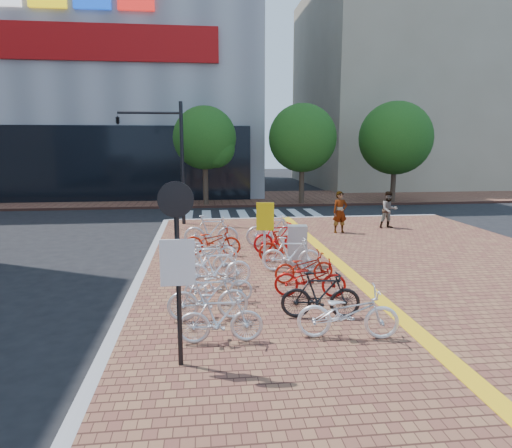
{
  "coord_description": "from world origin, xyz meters",
  "views": [
    {
      "loc": [
        -2.19,
        -10.56,
        3.85
      ],
      "look_at": [
        -0.5,
        3.78,
        1.3
      ],
      "focal_mm": 32.0,
      "sensor_mm": 36.0,
      "label": 1
    }
  ],
  "objects": [
    {
      "name": "ground",
      "position": [
        0.0,
        0.0,
        0.0
      ],
      "size": [
        120.0,
        120.0,
        0.0
      ],
      "primitive_type": "plane",
      "color": "black",
      "rests_on": "ground"
    },
    {
      "name": "tactile_strip",
      "position": [
        2.0,
        -5.0,
        0.16
      ],
      "size": [
        0.4,
        34.0,
        0.01
      ],
      "primitive_type": "cube",
      "color": "yellow",
      "rests_on": "sidewalk"
    },
    {
      "name": "kerb_west",
      "position": [
        -4.0,
        -5.0,
        0.08
      ],
      "size": [
        0.25,
        34.0,
        0.15
      ],
      "primitive_type": "cube",
      "color": "gray",
      "rests_on": "ground"
    },
    {
      "name": "kerb_north",
      "position": [
        3.0,
        12.0,
        0.08
      ],
      "size": [
        14.0,
        0.25,
        0.15
      ],
      "primitive_type": "cube",
      "color": "gray",
      "rests_on": "ground"
    },
    {
      "name": "far_sidewalk",
      "position": [
        0.0,
        21.0,
        0.07
      ],
      "size": [
        70.0,
        8.0,
        0.15
      ],
      "primitive_type": "cube",
      "color": "brown",
      "rests_on": "ground"
    },
    {
      "name": "department_store",
      "position": [
        -15.99,
        31.95,
        13.98
      ],
      "size": [
        36.0,
        24.27,
        28.0
      ],
      "color": "gray",
      "rests_on": "ground"
    },
    {
      "name": "building_beige",
      "position": [
        18.0,
        32.0,
        9.0
      ],
      "size": [
        20.0,
        18.0,
        18.0
      ],
      "primitive_type": "cube",
      "color": "gray",
      "rests_on": "ground"
    },
    {
      "name": "crosswalk",
      "position": [
        0.5,
        14.0,
        0.01
      ],
      "size": [
        7.5,
        4.0,
        0.01
      ],
      "color": "silver",
      "rests_on": "ground"
    },
    {
      "name": "street_trees",
      "position": [
        5.04,
        17.45,
        4.1
      ],
      "size": [
        16.2,
        4.6,
        6.35
      ],
      "color": "#38281E",
      "rests_on": "far_sidewalk"
    },
    {
      "name": "bike_0",
      "position": [
        -1.91,
        -2.47,
        0.63
      ],
      "size": [
        1.62,
        0.48,
        0.97
      ],
      "primitive_type": "imported",
      "rotation": [
        0.0,
        0.0,
        1.55
      ],
      "color": "silver",
      "rests_on": "sidewalk"
    },
    {
      "name": "bike_1",
      "position": [
        -2.13,
        -1.33,
        0.67
      ],
      "size": [
        1.73,
        0.53,
        1.03
      ],
      "primitive_type": "imported",
      "rotation": [
        0.0,
        0.0,
        1.6
      ],
      "color": "silver",
      "rests_on": "sidewalk"
    },
    {
      "name": "bike_2",
      "position": [
        -1.87,
        -0.25,
        0.57
      ],
      "size": [
        1.62,
        0.59,
        0.84
      ],
      "primitive_type": "imported",
      "rotation": [
        0.0,
        0.0,
        1.56
      ],
      "color": "silver",
      "rests_on": "sidewalk"
    },
    {
      "name": "bike_3",
      "position": [
        -1.86,
        0.82,
        0.7
      ],
      "size": [
        1.88,
        0.84,
        1.09
      ],
      "primitive_type": "imported",
      "rotation": [
        0.0,
        0.0,
        1.76
      ],
      "color": "white",
      "rests_on": "sidewalk"
    },
    {
      "name": "bike_4",
      "position": [
        -2.14,
        1.93,
        0.65
      ],
      "size": [
        1.72,
        0.75,
        1.0
      ],
      "primitive_type": "imported",
      "rotation": [
        0.0,
        0.0,
        1.4
      ],
      "color": "silver",
      "rests_on": "sidewalk"
    },
    {
      "name": "bike_5",
      "position": [
        -2.05,
        3.07,
        0.62
      ],
      "size": [
        1.81,
        0.72,
        0.93
      ],
      "primitive_type": "imported",
      "rotation": [
        0.0,
        0.0,
        1.63
      ],
      "color": "silver",
      "rests_on": "sidewalk"
    },
    {
      "name": "bike_6",
      "position": [
        -1.9,
        4.42,
        0.65
      ],
      "size": [
        1.99,
        1.0,
        1.0
      ],
      "primitive_type": "imported",
      "rotation": [
        0.0,
        0.0,
        1.38
      ],
      "color": "#B1200C",
      "rests_on": "sidewalk"
    },
    {
      "name": "bike_7",
      "position": [
        -1.92,
        5.63,
        0.74
      ],
      "size": [
        1.99,
        0.72,
        1.17
      ],
      "primitive_type": "imported",
      "rotation": [
        0.0,
        0.0,
        1.49
      ],
      "color": "silver",
      "rests_on": "sidewalk"
    },
    {
      "name": "bike_8",
      "position": [
        0.53,
        -2.53,
        0.66
      ],
      "size": [
        2.02,
        0.98,
        1.02
      ],
      "primitive_type": "imported",
      "rotation": [
        0.0,
        0.0,
        1.41
      ],
      "color": "white",
      "rests_on": "sidewalk"
    },
    {
      "name": "bike_9",
      "position": [
        0.27,
        -1.46,
        0.66
      ],
      "size": [
        1.75,
        0.68,
        1.02
      ],
      "primitive_type": "imported",
      "rotation": [
        0.0,
        0.0,
        1.45
      ],
      "color": "black",
      "rests_on": "sidewalk"
    },
    {
      "name": "bike_10",
      "position": [
        0.37,
        -0.08,
        0.61
      ],
      "size": [
        1.83,
        0.93,
        0.92
      ],
      "primitive_type": "imported",
      "rotation": [
        0.0,
        0.0,
        1.38
      ],
      "color": "#A40F0B",
      "rests_on": "sidewalk"
    },
    {
      "name": "bike_11",
      "position": [
        0.48,
        1.08,
        0.58
      ],
      "size": [
        1.68,
        0.72,
        0.86
      ],
      "primitive_type": "imported",
      "rotation": [
        0.0,
        0.0,
        1.66
      ],
      "color": "#A61B0B",
      "rests_on": "sidewalk"
    },
    {
      "name": "bike_12",
      "position": [
        0.34,
        2.17,
        0.67
      ],
      "size": [
        1.78,
        0.78,
        1.03
      ],
      "primitive_type": "imported",
      "rotation": [
        0.0,
        0.0,
        1.39
      ],
      "color": "white",
      "rests_on": "sidewalk"
    },
    {
      "name": "bike_13",
      "position": [
        0.33,
        3.42,
        0.64
      ],
      "size": [
        1.7,
        0.75,
        0.99
      ],
      "primitive_type": "imported",
      "rotation": [
        0.0,
        0.0,
        1.75
      ],
      "color": "#B31A0C",
      "rests_on": "sidewalk"
    },
    {
      "name": "bike_14",
      "position": [
        0.37,
        4.54,
        0.69
      ],
      "size": [
        1.85,
        0.77,
        1.08
      ],
      "primitive_type": "imported",
      "rotation": [
        0.0,
        0.0,
        1.72
      ],
      "color": "#BA0D0F",
      "rests_on": "sidewalk"
    },
    {
      "name": "bike_15",
      "position": [
        0.31,
        5.63,
        0.73
      ],
      "size": [
        1.98,
        0.7,
        1.17
      ],
      "primitive_type": "imported",
      "rotation": [
        0.0,
        0.0,
        1.65
      ],
      "color": "silver",
      "rests_on": "sidewalk"
    },
    {
      "name": "pedestrian_a",
      "position": [
        3.51,
        7.76,
        1.03
      ],
      "size": [
        0.68,
        0.49,
        1.75
      ],
      "primitive_type": "imported",
      "rotation": [
        0.0,
        0.0,
        0.12
      ],
      "color": "gray",
      "rests_on": "sidewalk"
    },
    {
      "name": "pedestrian_b",
      "position": [
        5.99,
        8.57,
        0.97
      ],
      "size": [
        0.84,
        0.68,
        1.63
      ],
      "primitive_type": "imported",
      "rotation": [
        0.0,
        0.0,
        0.08
      ],
      "color": "#464B59",
      "rests_on": "sidewalk"
    },
    {
      "name": "utility_box",
      "position": [
        0.65,
        2.8,
        0.77
      ],
      "size": [
        0.62,
        0.49,
        1.25
      ],
      "primitive_type": "cube",
      "rotation": [
        0.0,
        0.0,
        -0.13
      ],
      "color": "#ABABB0",
      "rests_on": "sidewalk"
    },
    {
      "name": "yellow_sign",
      "position": [
        -0.34,
        2.87,
        1.51
      ],
      "size": [
        0.53,
        0.18,
        1.96
      ],
      "color": "#B7B7BC",
      "rests_on": "sidewalk"
    },
    {
      "name": "notice_sign",
      "position": [
        -2.62,
        -3.29,
        2.12
      ],
      "size": [
        0.58,
        0.13,
        3.12
      ],
      "color": "black",
      "rests_on": "sidewalk"
    },
    {
      "name": "traffic_light_pole",
      "position": [
        -4.38,
        10.72,
        3.99
      ],
      "size": [
        2.99,
        1.15,
        5.57
      ],
      "color": "black",
      "rests_on": "sidewalk"
    }
  ]
}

